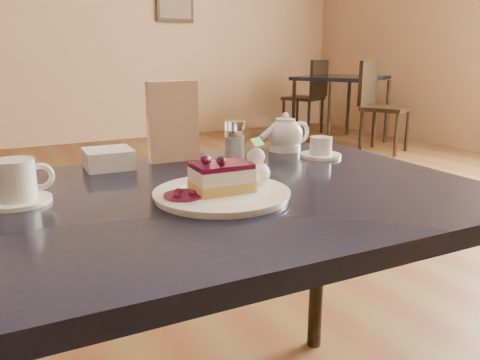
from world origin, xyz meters
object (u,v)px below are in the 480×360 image
coffee_set (17,184)px  bg_table_far_right (338,136)px  main_table (213,225)px  tea_set (292,138)px  cheesecake_slice (222,177)px  dessert_plate (222,194)px

coffee_set → bg_table_far_right: bearing=41.8°
main_table → tea_set: tea_set is taller
cheesecake_slice → main_table: bearing=90.0°
main_table → cheesecake_slice: bearing=-90.0°
main_table → cheesecake_slice: (-0.00, -0.05, 0.11)m
main_table → tea_set: 0.46m
main_table → bg_table_far_right: (3.17, 3.24, -0.54)m
main_table → tea_set: size_ratio=5.07×
main_table → coffee_set: coffee_set is taller
dessert_plate → cheesecake_slice: 0.03m
main_table → tea_set: (0.37, 0.25, 0.11)m
bg_table_far_right → tea_set: bearing=-158.0°
main_table → dessert_plate: (-0.00, -0.05, 0.08)m
bg_table_far_right → coffee_set: bearing=-163.1°
cheesecake_slice → tea_set: 0.47m
cheesecake_slice → bg_table_far_right: cheesecake_slice is taller
cheesecake_slice → tea_set: tea_set is taller
main_table → bg_table_far_right: bg_table_far_right is taller
dessert_plate → tea_set: tea_set is taller
dessert_plate → cheesecake_slice: bearing=-90.0°
tea_set → main_table: bearing=-146.1°
dessert_plate → coffee_set: 0.37m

